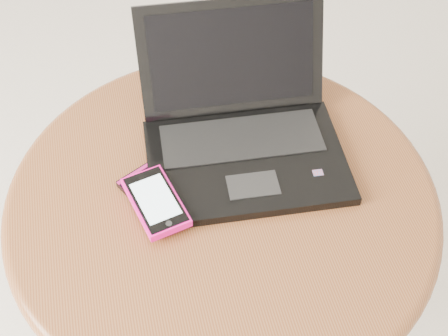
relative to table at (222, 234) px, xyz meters
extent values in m
cylinder|color=#532C18|center=(0.00, 0.00, -0.16)|extent=(0.11, 0.11, 0.49)
cylinder|color=brown|center=(0.00, 0.00, 0.10)|extent=(0.67, 0.67, 0.03)
torus|color=brown|center=(0.00, 0.00, 0.10)|extent=(0.70, 0.70, 0.03)
cube|color=black|center=(0.05, 0.05, 0.13)|extent=(0.34, 0.25, 0.02)
cube|color=black|center=(0.06, 0.09, 0.14)|extent=(0.28, 0.12, 0.00)
cube|color=black|center=(0.05, -0.01, 0.14)|extent=(0.08, 0.06, 0.00)
cube|color=red|center=(0.16, -0.01, 0.14)|extent=(0.02, 0.01, 0.00)
cube|color=black|center=(0.06, 0.19, 0.23)|extent=(0.32, 0.10, 0.19)
cube|color=black|center=(0.06, 0.19, 0.23)|extent=(0.28, 0.08, 0.16)
cube|color=black|center=(-0.11, 0.01, 0.13)|extent=(0.12, 0.14, 0.01)
cube|color=#A71562|center=(-0.13, 0.06, 0.13)|extent=(0.06, 0.04, 0.00)
cube|color=#FB0D91|center=(-0.11, -0.01, 0.14)|extent=(0.10, 0.14, 0.01)
cube|color=black|center=(-0.11, -0.01, 0.14)|extent=(0.09, 0.13, 0.00)
cube|color=silver|center=(-0.11, -0.01, 0.15)|extent=(0.07, 0.10, 0.00)
cylinder|color=black|center=(-0.10, -0.06, 0.15)|extent=(0.01, 0.01, 0.00)
camera|label=1|loc=(-0.14, -0.61, 0.90)|focal=49.76mm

